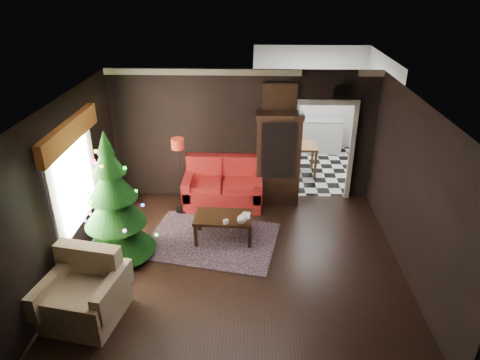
{
  "coord_description": "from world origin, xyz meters",
  "views": [
    {
      "loc": [
        0.24,
        -6.05,
        4.54
      ],
      "look_at": [
        0.0,
        0.9,
        1.15
      ],
      "focal_mm": 32.31,
      "sensor_mm": 36.0,
      "label": 1
    }
  ],
  "objects_px": {
    "curio_cabinet": "(278,160)",
    "kitchen_table": "(301,159)",
    "christmas_tree": "(114,203)",
    "armchair": "(83,292)",
    "teapot": "(242,219)",
    "coffee_table": "(224,227)",
    "loveseat": "(223,184)",
    "floor_lamp": "(180,176)",
    "wall_clock": "(341,91)"
  },
  "relations": [
    {
      "from": "floor_lamp",
      "to": "coffee_table",
      "type": "relative_size",
      "value": 1.51
    },
    {
      "from": "loveseat",
      "to": "curio_cabinet",
      "type": "relative_size",
      "value": 0.89
    },
    {
      "from": "curio_cabinet",
      "to": "floor_lamp",
      "type": "distance_m",
      "value": 2.07
    },
    {
      "from": "christmas_tree",
      "to": "teapot",
      "type": "relative_size",
      "value": 11.71
    },
    {
      "from": "loveseat",
      "to": "wall_clock",
      "type": "distance_m",
      "value": 3.04
    },
    {
      "from": "armchair",
      "to": "teapot",
      "type": "distance_m",
      "value": 2.86
    },
    {
      "from": "floor_lamp",
      "to": "loveseat",
      "type": "bearing_deg",
      "value": 22.65
    },
    {
      "from": "floor_lamp",
      "to": "christmas_tree",
      "type": "bearing_deg",
      "value": -119.03
    },
    {
      "from": "armchair",
      "to": "teapot",
      "type": "relative_size",
      "value": 5.16
    },
    {
      "from": "loveseat",
      "to": "wall_clock",
      "type": "height_order",
      "value": "wall_clock"
    },
    {
      "from": "coffee_table",
      "to": "teapot",
      "type": "distance_m",
      "value": 0.54
    },
    {
      "from": "wall_clock",
      "to": "curio_cabinet",
      "type": "bearing_deg",
      "value": -171.47
    },
    {
      "from": "christmas_tree",
      "to": "armchair",
      "type": "bearing_deg",
      "value": -91.84
    },
    {
      "from": "christmas_tree",
      "to": "wall_clock",
      "type": "bearing_deg",
      "value": 29.47
    },
    {
      "from": "curio_cabinet",
      "to": "floor_lamp",
      "type": "bearing_deg",
      "value": -164.02
    },
    {
      "from": "coffee_table",
      "to": "floor_lamp",
      "type": "bearing_deg",
      "value": 134.37
    },
    {
      "from": "floor_lamp",
      "to": "teapot",
      "type": "height_order",
      "value": "floor_lamp"
    },
    {
      "from": "curio_cabinet",
      "to": "christmas_tree",
      "type": "height_order",
      "value": "christmas_tree"
    },
    {
      "from": "curio_cabinet",
      "to": "coffee_table",
      "type": "bearing_deg",
      "value": -124.37
    },
    {
      "from": "floor_lamp",
      "to": "armchair",
      "type": "relative_size",
      "value": 1.52
    },
    {
      "from": "loveseat",
      "to": "armchair",
      "type": "xyz_separation_m",
      "value": [
        -1.74,
        -3.41,
        -0.04
      ]
    },
    {
      "from": "floor_lamp",
      "to": "kitchen_table",
      "type": "relative_size",
      "value": 2.12
    },
    {
      "from": "teapot",
      "to": "christmas_tree",
      "type": "bearing_deg",
      "value": -171.51
    },
    {
      "from": "loveseat",
      "to": "curio_cabinet",
      "type": "bearing_deg",
      "value": 10.83
    },
    {
      "from": "coffee_table",
      "to": "kitchen_table",
      "type": "bearing_deg",
      "value": 60.18
    },
    {
      "from": "curio_cabinet",
      "to": "teapot",
      "type": "distance_m",
      "value": 1.95
    },
    {
      "from": "curio_cabinet",
      "to": "teapot",
      "type": "relative_size",
      "value": 9.35
    },
    {
      "from": "floor_lamp",
      "to": "armchair",
      "type": "height_order",
      "value": "floor_lamp"
    },
    {
      "from": "teapot",
      "to": "kitchen_table",
      "type": "xyz_separation_m",
      "value": [
        1.35,
        3.21,
        -0.21
      ]
    },
    {
      "from": "floor_lamp",
      "to": "teapot",
      "type": "distance_m",
      "value": 1.78
    },
    {
      "from": "floor_lamp",
      "to": "coffee_table",
      "type": "height_order",
      "value": "floor_lamp"
    },
    {
      "from": "floor_lamp",
      "to": "kitchen_table",
      "type": "bearing_deg",
      "value": 37.17
    },
    {
      "from": "curio_cabinet",
      "to": "floor_lamp",
      "type": "relative_size",
      "value": 1.19
    },
    {
      "from": "loveseat",
      "to": "curio_cabinet",
      "type": "xyz_separation_m",
      "value": [
        1.15,
        0.22,
        0.45
      ]
    },
    {
      "from": "armchair",
      "to": "teapot",
      "type": "height_order",
      "value": "armchair"
    },
    {
      "from": "armchair",
      "to": "kitchen_table",
      "type": "distance_m",
      "value": 6.17
    },
    {
      "from": "curio_cabinet",
      "to": "kitchen_table",
      "type": "height_order",
      "value": "curio_cabinet"
    },
    {
      "from": "loveseat",
      "to": "kitchen_table",
      "type": "bearing_deg",
      "value": 42.51
    },
    {
      "from": "loveseat",
      "to": "christmas_tree",
      "type": "distance_m",
      "value": 2.58
    },
    {
      "from": "floor_lamp",
      "to": "coffee_table",
      "type": "xyz_separation_m",
      "value": [
        0.94,
        -0.96,
        -0.58
      ]
    },
    {
      "from": "armchair",
      "to": "teapot",
      "type": "xyz_separation_m",
      "value": [
        2.18,
        1.85,
        0.12
      ]
    },
    {
      "from": "wall_clock",
      "to": "kitchen_table",
      "type": "bearing_deg",
      "value": 113.75
    },
    {
      "from": "loveseat",
      "to": "teapot",
      "type": "distance_m",
      "value": 1.63
    },
    {
      "from": "armchair",
      "to": "coffee_table",
      "type": "distance_m",
      "value": 2.8
    },
    {
      "from": "floor_lamp",
      "to": "curio_cabinet",
      "type": "bearing_deg",
      "value": 15.98
    },
    {
      "from": "curio_cabinet",
      "to": "floor_lamp",
      "type": "xyz_separation_m",
      "value": [
        -1.99,
        -0.57,
        -0.12
      ]
    },
    {
      "from": "coffee_table",
      "to": "teapot",
      "type": "bearing_deg",
      "value": -36.16
    },
    {
      "from": "loveseat",
      "to": "coffee_table",
      "type": "xyz_separation_m",
      "value": [
        0.1,
        -1.31,
        -0.25
      ]
    },
    {
      "from": "curio_cabinet",
      "to": "teapot",
      "type": "bearing_deg",
      "value": -111.46
    },
    {
      "from": "curio_cabinet",
      "to": "christmas_tree",
      "type": "xyz_separation_m",
      "value": [
        -2.84,
        -2.1,
        0.1
      ]
    }
  ]
}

